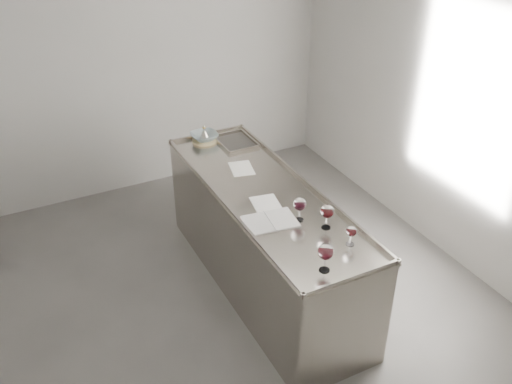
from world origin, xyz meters
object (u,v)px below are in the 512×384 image
ceramic_bowl (204,136)px  wine_glass_left (326,252)px  wine_glass_middle (300,205)px  counter (265,240)px  wine_funnel (205,136)px  notebook (270,221)px  wine_glass_right (327,212)px  wine_glass_small (351,232)px

ceramic_bowl → wine_glass_left: bearing=-91.0°
wine_glass_middle → counter: bearing=95.6°
counter → ceramic_bowl: (-0.07, 1.08, 0.52)m
wine_funnel → notebook: bearing=-93.5°
wine_glass_right → notebook: wine_glass_right is taller
wine_glass_left → notebook: 0.67m
notebook → counter: bearing=75.0°
ceramic_bowl → wine_glass_right: bearing=-82.0°
wine_glass_right → notebook: size_ratio=0.46×
wine_glass_right → notebook: (-0.33, 0.25, -0.13)m
counter → notebook: (-0.16, -0.38, 0.47)m
wine_glass_left → ceramic_bowl: wine_glass_left is taller
notebook → wine_funnel: 1.46m
wine_glass_right → wine_funnel: size_ratio=1.04×
wine_glass_middle → notebook: wine_glass_middle is taller
wine_glass_small → notebook: bearing=126.2°
notebook → wine_glass_small: bearing=-46.1°
wine_glass_middle → wine_funnel: bearing=94.3°
wine_glass_left → wine_glass_middle: size_ratio=1.08×
counter → wine_glass_middle: bearing=-84.4°
counter → wine_glass_left: wine_glass_left is taller
wine_glass_left → wine_glass_small: 0.35m
counter → wine_glass_left: size_ratio=11.89×
wine_glass_middle → notebook: size_ratio=0.46×
wine_glass_right → wine_funnel: bearing=97.9°
wine_funnel → wine_glass_right: bearing=-82.1°
wine_glass_middle → wine_glass_right: wine_glass_right is taller
wine_glass_left → notebook: wine_glass_left is taller
ceramic_bowl → counter: bearing=-86.2°
wine_glass_right → counter: bearing=104.9°
wine_glass_right → wine_glass_small: 0.25m
wine_glass_small → ceramic_bowl: bearing=98.0°
wine_glass_left → wine_glass_right: wine_glass_left is taller
wine_glass_middle → wine_glass_small: (0.16, -0.42, -0.03)m
wine_glass_left → ceramic_bowl: size_ratio=0.82×
wine_glass_right → wine_glass_small: bearing=-81.7°
wine_glass_left → wine_glass_right: bearing=55.6°
counter → ceramic_bowl: bearing=93.8°
wine_glass_middle → wine_funnel: size_ratio=1.03×
counter → wine_funnel: size_ratio=13.20×
wine_glass_middle → ceramic_bowl: size_ratio=0.76×
wine_glass_right → wine_glass_small: wine_glass_right is taller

